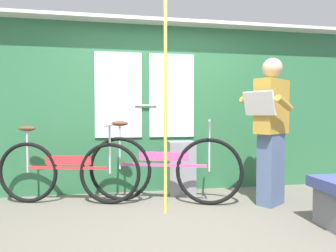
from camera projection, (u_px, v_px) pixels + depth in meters
The scene contains 7 objects.
ground_plane at pixel (181, 229), 2.61m from camera, with size 6.36×4.23×0.04m, color #666056.
train_door_wall at pixel (160, 104), 3.85m from camera, with size 5.36×0.28×2.24m.
bicycle_near_door at pixel (68, 171), 3.30m from camera, with size 1.64×0.53×0.91m.
bicycle_leaning_behind at pixel (163, 168), 3.32m from camera, with size 1.73×0.67×0.97m.
passenger_reading_newspaper at pixel (271, 128), 3.24m from camera, with size 0.62×0.57×1.65m.
trash_bin_by_wall at pixel (181, 167), 3.71m from camera, with size 0.34×0.28×0.68m, color gray.
handrail_pole at pixel (165, 107), 2.93m from camera, with size 0.04×0.04×2.20m, color #C6C14C.
Camera 1 is at (-0.54, -2.51, 1.02)m, focal length 30.75 mm.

